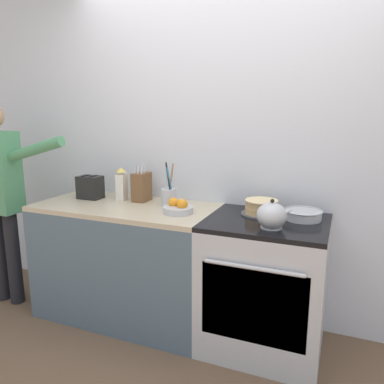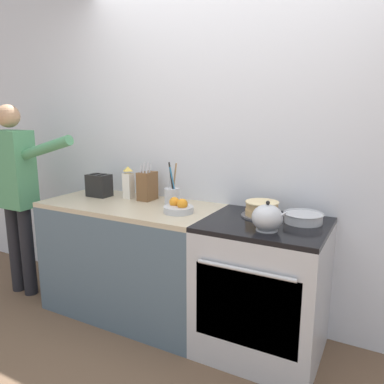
# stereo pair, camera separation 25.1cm
# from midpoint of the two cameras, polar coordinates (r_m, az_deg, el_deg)

# --- Properties ---
(ground_plane) EXTENTS (16.00, 16.00, 0.00)m
(ground_plane) POSITION_cam_midpoint_polar(r_m,az_deg,el_deg) (2.63, 3.17, -24.38)
(ground_plane) COLOR brown
(wall_back) EXTENTS (8.00, 0.04, 2.60)m
(wall_back) POSITION_cam_midpoint_polar(r_m,az_deg,el_deg) (2.76, 9.51, 6.49)
(wall_back) COLOR silver
(wall_back) RESTS_ON ground_plane
(counter_cabinet) EXTENTS (1.35, 0.66, 0.88)m
(counter_cabinet) POSITION_cam_midpoint_polar(r_m,az_deg,el_deg) (2.98, -6.78, -10.06)
(counter_cabinet) COLOR #4C6070
(counter_cabinet) RESTS_ON ground_plane
(stove_range) EXTENTS (0.77, 0.69, 0.88)m
(stove_range) POSITION_cam_midpoint_polar(r_m,az_deg,el_deg) (2.57, 13.53, -14.08)
(stove_range) COLOR #B7BABF
(stove_range) RESTS_ON ground_plane
(layer_cake) EXTENTS (0.27, 0.27, 0.10)m
(layer_cake) POSITION_cam_midpoint_polar(r_m,az_deg,el_deg) (2.53, 13.41, -2.64)
(layer_cake) COLOR #4C4C51
(layer_cake) RESTS_ON stove_range
(tea_kettle) EXTENTS (0.22, 0.18, 0.18)m
(tea_kettle) POSITION_cam_midpoint_polar(r_m,az_deg,el_deg) (2.23, 14.63, -3.87)
(tea_kettle) COLOR #B7BABF
(tea_kettle) RESTS_ON stove_range
(mixing_bowl) EXTENTS (0.25, 0.25, 0.06)m
(mixing_bowl) POSITION_cam_midpoint_polar(r_m,az_deg,el_deg) (2.47, 19.44, -3.75)
(mixing_bowl) COLOR #B7BABF
(mixing_bowl) RESTS_ON stove_range
(knife_block) EXTENTS (0.10, 0.15, 0.30)m
(knife_block) POSITION_cam_midpoint_polar(r_m,az_deg,el_deg) (2.92, -4.41, 0.94)
(knife_block) COLOR brown
(knife_block) RESTS_ON counter_cabinet
(utensil_crock) EXTENTS (0.11, 0.11, 0.33)m
(utensil_crock) POSITION_cam_midpoint_polar(r_m,az_deg,el_deg) (2.74, -0.45, -0.59)
(utensil_crock) COLOR #B7BABF
(utensil_crock) RESTS_ON counter_cabinet
(fruit_bowl) EXTENTS (0.21, 0.21, 0.10)m
(fruit_bowl) POSITION_cam_midpoint_polar(r_m,az_deg,el_deg) (2.56, 0.74, -2.43)
(fruit_bowl) COLOR #B7BABF
(fruit_bowl) RESTS_ON counter_cabinet
(toaster) EXTENTS (0.20, 0.13, 0.18)m
(toaster) POSITION_cam_midpoint_polar(r_m,az_deg,el_deg) (3.11, -11.77, 0.98)
(toaster) COLOR black
(toaster) RESTS_ON counter_cabinet
(milk_carton) EXTENTS (0.07, 0.07, 0.26)m
(milk_carton) POSITION_cam_midpoint_polar(r_m,az_deg,el_deg) (2.99, -7.31, 1.30)
(milk_carton) COLOR white
(milk_carton) RESTS_ON counter_cabinet
(person_baker) EXTENTS (0.92, 0.20, 1.62)m
(person_baker) POSITION_cam_midpoint_polar(r_m,az_deg,el_deg) (3.40, -23.43, 1.04)
(person_baker) COLOR black
(person_baker) RESTS_ON ground_plane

